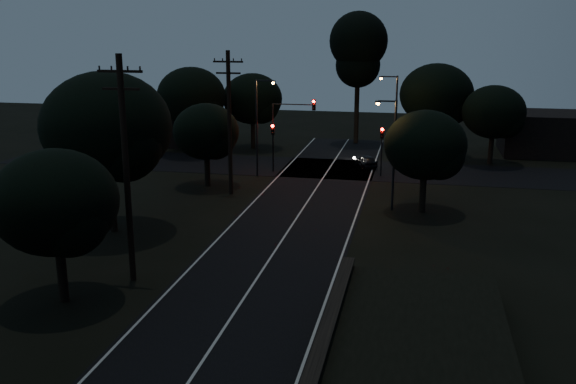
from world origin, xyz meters
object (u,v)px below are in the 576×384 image
at_px(utility_pole_mid, 126,167).
at_px(signal_left, 273,139).
at_px(signal_right, 382,143).
at_px(car, 366,161).
at_px(utility_pole_far, 229,121).
at_px(signal_mast, 292,122).
at_px(tall_pine, 358,49).
at_px(streetlight_b, 394,115).
at_px(streetlight_c, 392,147).
at_px(streetlight_a, 259,121).

bearing_deg(utility_pole_mid, signal_left, 86.79).
height_order(signal_right, car, signal_right).
bearing_deg(utility_pole_far, signal_mast, 68.89).
bearing_deg(signal_mast, tall_pine, 75.38).
bearing_deg(signal_left, tall_pine, 69.54).
xyz_separation_m(signal_left, streetlight_b, (9.91, 4.01, 1.80)).
relative_size(signal_mast, car, 1.98).
height_order(tall_pine, streetlight_c, tall_pine).
bearing_deg(utility_pole_far, utility_pole_mid, -90.00).
xyz_separation_m(tall_pine, signal_mast, (-3.91, -15.01, -5.47)).
relative_size(utility_pole_mid, utility_pole_far, 1.05).
relative_size(utility_pole_far, streetlight_b, 1.31).
relative_size(tall_pine, signal_mast, 2.18).
distance_m(streetlight_c, car, 14.15).
xyz_separation_m(tall_pine, streetlight_a, (-6.31, -17.00, -5.18)).
bearing_deg(signal_left, streetlight_b, 22.05).
distance_m(signal_right, streetlight_b, 4.45).
distance_m(utility_pole_far, streetlight_c, 12.05).
bearing_deg(utility_pole_far, signal_right, 37.00).
bearing_deg(streetlight_a, signal_right, 11.34).
height_order(tall_pine, streetlight_b, tall_pine).
xyz_separation_m(streetlight_b, streetlight_c, (0.52, -14.00, -0.29)).
xyz_separation_m(signal_left, signal_right, (9.20, 0.00, 0.00)).
relative_size(tall_pine, streetlight_b, 1.70).
distance_m(utility_pole_far, signal_right, 13.53).
xyz_separation_m(utility_pole_far, streetlight_b, (11.31, 12.00, -0.85)).
xyz_separation_m(signal_mast, streetlight_a, (-2.39, -1.99, 0.30)).
distance_m(utility_pole_far, streetlight_a, 6.10).
xyz_separation_m(streetlight_b, car, (-2.24, -0.65, -4.10)).
height_order(utility_pole_far, tall_pine, tall_pine).
relative_size(utility_pole_far, car, 3.32).
bearing_deg(utility_pole_mid, signal_right, 67.01).
height_order(signal_mast, streetlight_a, streetlight_a).
bearing_deg(tall_pine, signal_left, -110.46).
relative_size(tall_pine, streetlight_c, 1.82).
relative_size(signal_right, streetlight_c, 0.55).
relative_size(tall_pine, car, 4.31).
distance_m(tall_pine, streetlight_b, 12.90).
height_order(tall_pine, signal_right, tall_pine).
distance_m(signal_mast, car, 7.84).
xyz_separation_m(signal_mast, streetlight_b, (8.22, 4.01, 0.30)).
distance_m(streetlight_a, streetlight_b, 12.19).
relative_size(tall_pine, signal_left, 3.32).
bearing_deg(signal_mast, signal_left, -179.87).
xyz_separation_m(utility_pole_mid, streetlight_b, (11.31, 29.00, -1.10)).
distance_m(utility_pole_mid, streetlight_a, 23.04).
bearing_deg(utility_pole_mid, signal_mast, 82.96).
xyz_separation_m(utility_pole_far, car, (9.07, 11.35, -4.95)).
xyz_separation_m(signal_right, streetlight_a, (-9.91, -1.99, 1.80)).
xyz_separation_m(signal_right, streetlight_c, (1.23, -9.99, 1.51)).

